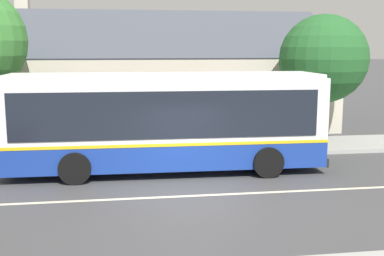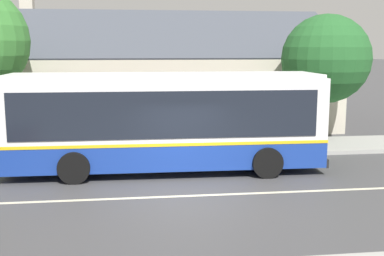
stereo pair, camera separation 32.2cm
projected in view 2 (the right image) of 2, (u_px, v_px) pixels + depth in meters
name	position (u px, v px, depth m)	size (l,w,h in m)	color
ground_plane	(186.00, 196.00, 13.62)	(300.00, 300.00, 0.00)	#424244
sidewalk_far	(169.00, 149.00, 19.47)	(60.00, 3.00, 0.15)	#9E9E99
lane_divider_stripe	(186.00, 196.00, 13.61)	(60.00, 0.16, 0.01)	beige
community_building	(132.00, 87.00, 26.90)	(21.07, 10.62, 7.21)	beige
transit_bus	(165.00, 120.00, 16.11)	(10.57, 2.92, 3.30)	navy
bench_down_street	(84.00, 139.00, 18.96)	(1.75, 0.51, 0.94)	#4C4C4C
street_tree_primary	(323.00, 62.00, 20.47)	(3.78, 3.78, 5.57)	#4C3828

